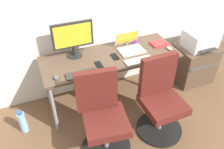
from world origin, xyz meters
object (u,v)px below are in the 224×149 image
object	(u,v)px
office_chair_left	(103,118)
open_laptop	(130,45)
water_bottle_on_floor	(23,122)
printer	(199,40)
office_chair_right	(160,100)
side_cabinet	(193,64)
desktop_monitor	(73,37)
coffee_mug	(134,39)

from	to	relation	value
office_chair_left	open_laptop	world-z (taller)	office_chair_left
office_chair_left	water_bottle_on_floor	bearing A→B (deg)	146.85
printer	water_bottle_on_floor	size ratio (longest dim) A/B	1.29
printer	office_chair_right	bearing A→B (deg)	-147.23
office_chair_right	open_laptop	size ratio (longest dim) A/B	3.03
side_cabinet	open_laptop	distance (m)	1.13
side_cabinet	printer	world-z (taller)	printer
side_cabinet	water_bottle_on_floor	world-z (taller)	side_cabinet
desktop_monitor	open_laptop	xyz separation A→B (m)	(0.68, -0.10, -0.20)
desktop_monitor	open_laptop	bearing A→B (deg)	-8.76
office_chair_left	water_bottle_on_floor	distance (m)	1.01
office_chair_left	office_chair_right	distance (m)	0.69
side_cabinet	water_bottle_on_floor	distance (m)	2.47
desktop_monitor	water_bottle_on_floor	bearing A→B (deg)	-158.73
office_chair_left	open_laptop	bearing A→B (deg)	48.75
printer	office_chair_left	bearing A→B (deg)	-159.36
office_chair_left	open_laptop	xyz separation A→B (m)	(0.63, 0.72, 0.34)
water_bottle_on_floor	side_cabinet	bearing A→B (deg)	2.20
desktop_monitor	open_laptop	world-z (taller)	desktop_monitor
office_chair_right	side_cabinet	world-z (taller)	office_chair_right
office_chair_left	coffee_mug	world-z (taller)	office_chair_left
office_chair_right	side_cabinet	xyz separation A→B (m)	(0.97, 0.62, -0.15)
office_chair_left	coffee_mug	xyz separation A→B (m)	(0.76, 0.86, 0.33)
office_chair_left	side_cabinet	size ratio (longest dim) A/B	1.69
printer	desktop_monitor	size ratio (longest dim) A/B	0.83
printer	desktop_monitor	xyz separation A→B (m)	(-1.70, 0.20, 0.28)
printer	desktop_monitor	distance (m)	1.74
open_laptop	office_chair_left	bearing A→B (deg)	-131.25
office_chair_left	desktop_monitor	size ratio (longest dim) A/B	1.96
side_cabinet	coffee_mug	distance (m)	1.03
open_laptop	desktop_monitor	bearing A→B (deg)	171.24
desktop_monitor	office_chair_right	bearing A→B (deg)	-48.22
side_cabinet	printer	bearing A→B (deg)	-90.00
open_laptop	coffee_mug	bearing A→B (deg)	46.89
printer	coffee_mug	distance (m)	0.92
water_bottle_on_floor	coffee_mug	distance (m)	1.71
office_chair_left	coffee_mug	bearing A→B (deg)	48.44
coffee_mug	desktop_monitor	bearing A→B (deg)	-177.55
office_chair_right	water_bottle_on_floor	size ratio (longest dim) A/B	3.03
office_chair_left	water_bottle_on_floor	size ratio (longest dim) A/B	3.03
office_chair_right	open_laptop	world-z (taller)	office_chair_right
water_bottle_on_floor	open_laptop	world-z (taller)	open_laptop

